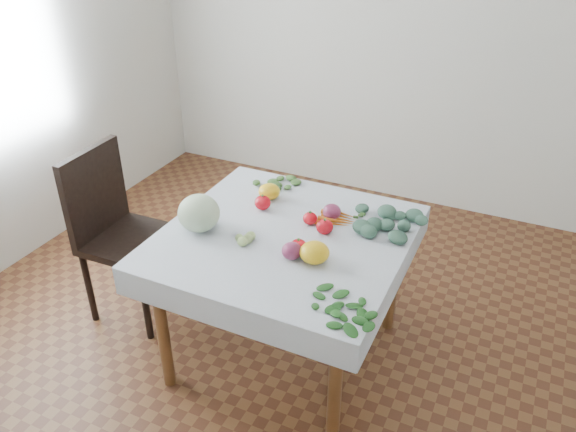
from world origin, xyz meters
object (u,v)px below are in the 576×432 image
at_px(chair, 116,224).
at_px(heirloom_back, 269,191).
at_px(cabbage, 199,213).
at_px(table, 285,252).
at_px(carrot_bunch, 338,218).

xyz_separation_m(chair, heirloom_back, (0.80, 0.32, 0.23)).
height_order(chair, cabbage, chair).
height_order(table, cabbage, cabbage).
relative_size(heirloom_back, carrot_bunch, 0.63).
xyz_separation_m(cabbage, heirloom_back, (0.16, 0.42, -0.05)).
relative_size(cabbage, carrot_bunch, 1.09).
height_order(table, carrot_bunch, carrot_bunch).
relative_size(chair, heirloom_back, 8.62).
bearing_deg(carrot_bunch, cabbage, -148.10).
distance_m(heirloom_back, carrot_bunch, 0.42).
xyz_separation_m(heirloom_back, carrot_bunch, (0.41, -0.07, -0.03)).
xyz_separation_m(table, heirloom_back, (-0.23, 0.29, 0.14)).
xyz_separation_m(table, cabbage, (-0.39, -0.13, 0.19)).
bearing_deg(chair, cabbage, -9.19).
xyz_separation_m(table, chair, (-1.02, -0.03, -0.09)).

